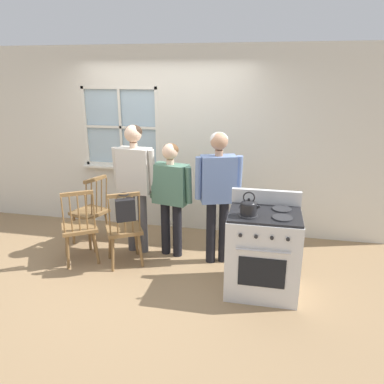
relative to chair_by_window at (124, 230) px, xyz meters
name	(u,v)px	position (x,y,z in m)	size (l,w,h in m)	color
ground_plane	(140,269)	(0.22, -0.11, -0.46)	(16.00, 16.00, 0.00)	#937551
wall_back	(170,142)	(0.27, 1.29, 0.88)	(6.40, 0.16, 2.70)	silver
chair_by_window	(124,230)	(0.00, 0.00, 0.00)	(0.56, 0.56, 0.99)	olive
chair_near_wall	(91,212)	(-0.69, 0.48, 0.00)	(0.53, 0.54, 0.99)	olive
chair_center_cluster	(80,228)	(-0.57, -0.06, 0.00)	(0.57, 0.56, 0.99)	olive
person_elderly_left	(135,176)	(0.03, 0.38, 0.60)	(0.59, 0.25, 1.71)	#4C4C51
person_teen_center	(171,189)	(0.51, 0.37, 0.45)	(0.61, 0.30, 1.50)	black
person_adult_right	(218,186)	(1.13, 0.29, 0.56)	(0.58, 0.33, 1.67)	black
stove	(263,251)	(1.70, -0.27, 0.02)	(0.77, 0.68, 1.08)	silver
kettle	(249,207)	(1.53, -0.40, 0.57)	(0.21, 0.17, 0.25)	black
potted_plant	(134,161)	(-0.28, 1.20, 0.59)	(0.15, 0.15, 0.37)	beige
handbag	(125,210)	(0.12, -0.20, 0.36)	(0.24, 0.25, 0.31)	black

